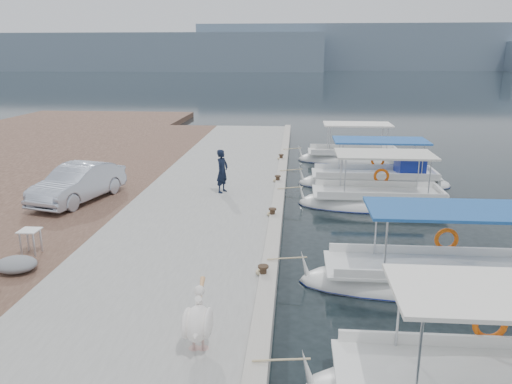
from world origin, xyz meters
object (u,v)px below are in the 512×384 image
(fishing_caique_b, at_px, (443,283))
(fisherman, at_px, (222,171))
(fishing_caique_e, at_px, (353,159))
(fishing_caique_d, at_px, (376,182))
(parked_car, at_px, (78,183))
(pelican, at_px, (198,321))
(fishing_caique_c, at_px, (377,203))

(fishing_caique_b, xyz_separation_m, fisherman, (-7.08, 7.35, 1.28))
(fishing_caique_b, distance_m, fishing_caique_e, 16.64)
(fishing_caique_b, relative_size, fishing_caique_d, 1.07)
(parked_car, bearing_deg, pelican, -41.49)
(parked_car, bearing_deg, fisherman, 31.93)
(fishing_caique_c, bearing_deg, fisherman, -178.31)
(fisherman, bearing_deg, fishing_caique_e, -11.90)
(pelican, xyz_separation_m, parked_car, (-6.66, 9.81, 0.12))
(fishing_caique_c, distance_m, fisherman, 6.60)
(fishing_caique_e, relative_size, parked_car, 1.47)
(fisherman, bearing_deg, parked_car, 130.47)
(fishing_caique_b, xyz_separation_m, fishing_caique_d, (-0.14, 10.93, 0.06))
(fishing_caique_d, height_order, pelican, fishing_caique_d)
(fishing_caique_b, height_order, fishing_caique_d, same)
(fishing_caique_d, relative_size, parked_car, 1.65)
(fisherman, height_order, parked_car, fisherman)
(fishing_caique_e, bearing_deg, fishing_caique_d, -84.97)
(fisherman, relative_size, parked_car, 0.41)
(fisherman, bearing_deg, pelican, -151.19)
(fishing_caique_b, bearing_deg, fishing_caique_e, 92.22)
(pelican, distance_m, fisherman, 11.61)
(fisherman, bearing_deg, fishing_caique_d, -39.86)
(fishing_caique_b, height_order, fishing_caique_e, same)
(fishing_caique_c, bearing_deg, fishing_caique_b, -85.42)
(fishing_caique_e, xyz_separation_m, parked_car, (-11.90, -11.01, 1.10))
(fishing_caique_d, bearing_deg, fishing_caique_e, 95.03)
(pelican, bearing_deg, fisherman, 95.95)
(fishing_caique_b, relative_size, pelican, 5.18)
(fishing_caique_d, bearing_deg, fishing_caique_c, -97.75)
(fishing_caique_d, bearing_deg, fishing_caique_b, -89.25)
(fishing_caique_b, xyz_separation_m, pelican, (-5.88, -4.19, 0.98))
(fishing_caique_b, relative_size, fishing_caique_e, 1.20)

